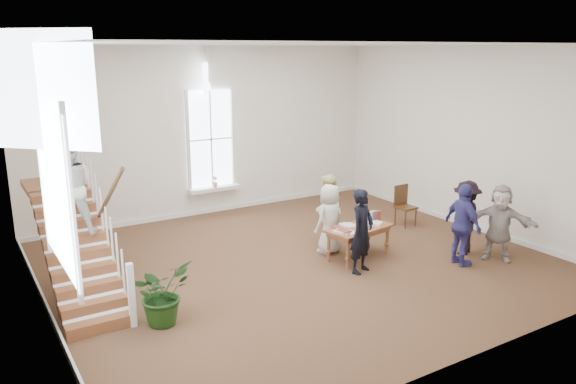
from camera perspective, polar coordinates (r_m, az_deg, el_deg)
ground at (r=12.05m, az=1.21°, el=-7.16°), size 10.00×10.00×0.00m
room_shell at (r=15.61m, az=-7.55°, el=-0.67°), size 10.49×10.00×10.00m
staircase at (r=10.68m, az=-21.07°, el=-1.83°), size 1.10×4.10×2.92m
library_table at (r=12.20m, az=7.15°, el=-3.91°), size 1.60×1.00×0.76m
police_officer at (r=11.38m, az=7.53°, el=-3.97°), size 0.74×0.62×1.73m
elderly_woman at (r=12.40m, az=4.24°, el=-2.74°), size 0.86×0.66×1.56m
person_yellow at (r=12.95m, az=4.03°, el=-1.80°), size 1.01×0.99×1.65m
woman_cluster_a at (r=12.19m, az=17.35°, el=-3.22°), size 0.58×1.08×1.75m
woman_cluster_b at (r=12.92m, az=17.60°, el=-2.49°), size 1.23×1.02×1.65m
woman_cluster_c at (r=12.76m, az=20.68°, el=-2.94°), size 1.29×1.54×1.66m
floor_plant at (r=9.58m, az=-12.71°, el=-9.97°), size 1.22×1.15×1.07m
side_chair at (r=14.68m, az=11.67°, el=-1.08°), size 0.46×0.46×1.04m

